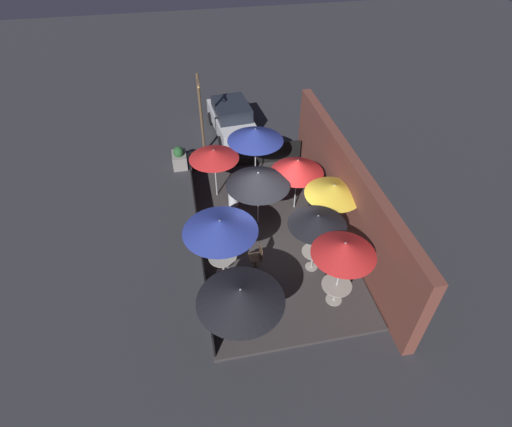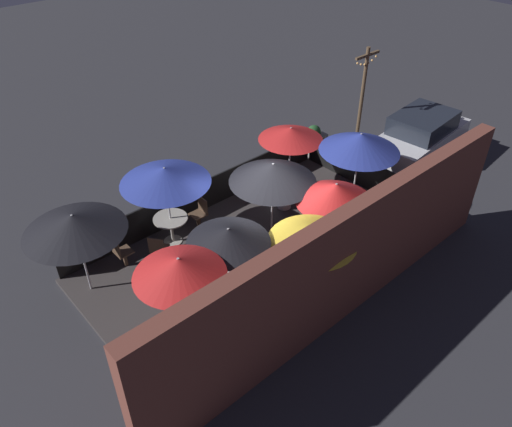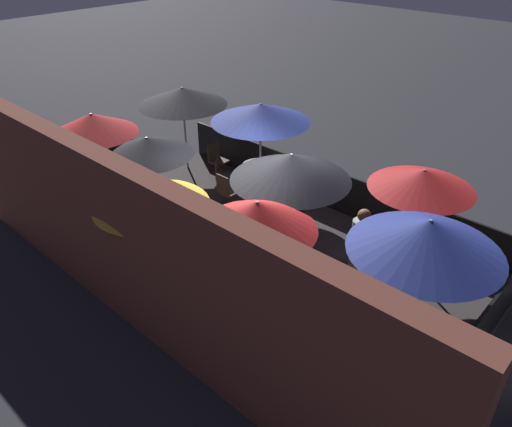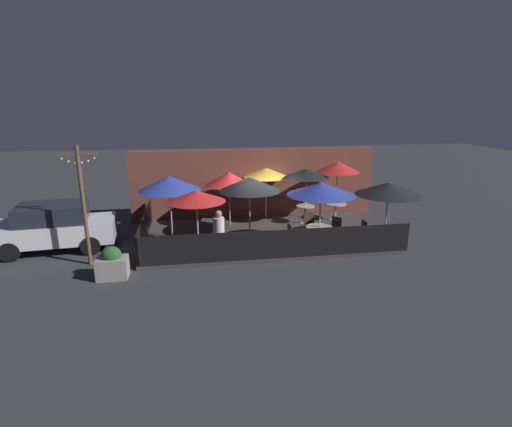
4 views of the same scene
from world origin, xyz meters
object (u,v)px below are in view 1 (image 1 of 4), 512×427
Objects in this scene: dining_table_2 at (223,260)px; patio_umbrella_8 at (214,154)px; patio_umbrella_4 at (240,295)px; light_post at (201,111)px; patio_chair_3 at (230,300)px; patio_umbrella_0 at (318,220)px; patio_umbrella_5 at (297,166)px; patio_umbrella_3 at (255,135)px; planter_box at (179,158)px; patio_umbrella_1 at (344,248)px; patio_umbrella_6 at (334,189)px; patio_chair_1 at (219,242)px; patio_umbrella_2 at (220,226)px; patron_0 at (233,193)px; dining_table_1 at (336,288)px; patio_chair_2 at (244,278)px; parked_car_0 at (232,118)px; patio_umbrella_7 at (258,179)px; dining_table_0 at (313,255)px; patio_chair_0 at (257,256)px.

patio_umbrella_8 is at bearing 176.00° from dining_table_2.
patio_umbrella_4 is 0.61× the size of light_post.
patio_umbrella_4 is at bearing -170.04° from patio_chair_3.
patio_umbrella_5 is at bearing 175.24° from patio_umbrella_0.
patio_umbrella_3 is 3.87m from planter_box.
patio_umbrella_1 is at bearing 9.39° from patio_umbrella_3.
light_post reaches higher than patio_umbrella_6.
patio_chair_1 is at bearing -60.00° from patio_umbrella_5.
patron_0 is (-3.33, 0.85, -1.52)m from patio_umbrella_2.
patio_chair_1 is at bearing -130.16° from patio_umbrella_1.
patio_umbrella_8 is (-4.06, 0.28, -0.16)m from patio_umbrella_2.
patio_chair_2 is (-0.98, -2.60, -0.09)m from dining_table_1.
patio_umbrella_1 reaches higher than patio_umbrella_8.
dining_table_1 is at bearing -94.61° from patio_chair_3.
dining_table_2 is 0.94m from patio_chair_1.
patio_umbrella_0 is 2.48× the size of patio_chair_1.
parked_car_0 is at bearing -9.24° from patio_chair_3.
patio_umbrella_0 is 5.38m from patio_umbrella_3.
patio_umbrella_2 is 1.02× the size of patio_umbrella_7.
patio_umbrella_1 is at bearing 0.00° from dining_table_1.
dining_table_0 is 0.84× the size of dining_table_2.
patio_chair_0 is at bearing -130.36° from dining_table_1.
patio_chair_3 is at bearing 0.03° from patio_chair_1.
patio_umbrella_6 is at bearing 133.95° from patio_umbrella_4.
patio_umbrella_6 is 4.28m from dining_table_2.
patio_umbrella_7 is 2.49× the size of patio_chair_2.
patio_umbrella_5 is at bearing 131.20° from dining_table_2.
patio_umbrella_3 reaches higher than patio_umbrella_7.
planter_box reaches higher than dining_table_1.
patron_0 is (0.72, 0.56, -1.36)m from patio_umbrella_8.
patron_0 is at bearing -151.19° from dining_table_0.
patio_umbrella_0 is 2.89m from patio_umbrella_2.
patio_umbrella_8 is 2.21× the size of patio_chair_0.
patron_0 is (-1.19, -0.72, -1.43)m from patio_umbrella_7.
patio_chair_0 is (0.00, 1.12, -1.55)m from patio_umbrella_2.
patio_chair_0 is (-2.47, 0.93, -1.44)m from patio_umbrella_4.
dining_table_1 is 0.99× the size of patio_chair_3.
patio_umbrella_8 reaches higher than dining_table_0.
patio_umbrella_6 is 1.03× the size of patio_umbrella_8.
patio_umbrella_1 is 6.47m from patio_umbrella_8.
patio_umbrella_3 is 2.88m from patio_umbrella_7.
patio_umbrella_1 is at bearing 22.17° from patio_umbrella_7.
parked_car_0 is (-8.90, 1.65, -1.36)m from patio_umbrella_2.
patio_umbrella_3 is at bearing 157.77° from dining_table_2.
patio_umbrella_2 is 2.36× the size of planter_box.
dining_table_2 is (-0.33, -2.87, -1.48)m from patio_umbrella_0.
patio_chair_2 is 1.00× the size of patio_chair_3.
dining_table_2 is at bearing -15.50° from parked_car_0.
patio_umbrella_7 is at bearing -9.37° from patio_umbrella_3.
patio_chair_3 is at bearing -0.70° from light_post.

